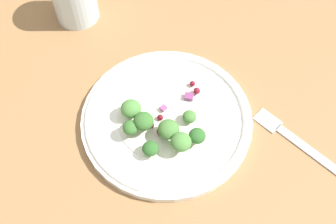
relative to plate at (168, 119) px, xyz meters
The scene contains 22 objects.
ground_plane 2.48cm from the plate, 96.82° to the left, with size 180.00×180.00×2.00cm, color olive.
plate is the anchor object (origin of this frame).
dressing_pool 0.44cm from the plate, 23.96° to the left, with size 14.10×14.10×0.20cm, color white.
broccoli_floret_0 3.86cm from the plate, 82.62° to the right, with size 2.93×2.93×2.96cm.
broccoli_floret_1 5.58cm from the plate, behind, with size 2.86×2.86×2.90cm.
broccoli_floret_2 6.34cm from the plate, 106.28° to the right, with size 2.19×2.19×2.22cm.
broccoli_floret_3 6.26cm from the plate, 144.43° to the right, with size 2.15×2.15×2.18cm.
broccoli_floret_4 6.13cm from the plate, 40.78° to the right, with size 2.29×2.29×2.32cm.
broccoli_floret_5 4.76cm from the plate, 141.84° to the right, with size 2.78×2.78×2.82cm.
broccoli_floret_6 6.03cm from the plate, 65.73° to the right, with size 2.77×2.77×2.81cm.
broccoli_floret_7 3.40cm from the plate, ahead, with size 1.96×1.96×1.98cm.
cranberry_0 4.66cm from the plate, 29.91° to the right, with size 0.89×0.89×0.89cm, color maroon.
cranberry_1 5.87cm from the plate, 49.46° to the left, with size 0.99×0.99×0.99cm, color maroon.
cranberry_2 6.56cm from the plate, 62.38° to the left, with size 0.82×0.82×0.82cm, color maroon.
cranberry_3 1.49cm from the plate, 156.00° to the right, with size 0.87×0.87×0.87cm, color maroon.
cranberry_4 2.91cm from the plate, 141.25° to the right, with size 0.87×0.87×0.87cm, color #4C0A14.
cranberry_5 3.08cm from the plate, 105.76° to the right, with size 0.99×0.99×0.99cm, color maroon.
cranberry_6 3.07cm from the plate, behind, with size 0.78×0.78×0.78cm, color maroon.
onion_bit_0 1.67cm from the plate, 124.55° to the left, with size 0.86×0.81×0.36cm, color #934C84.
onion_bit_1 2.64cm from the plate, 82.41° to the right, with size 1.01×0.89×0.41cm, color #A35B93.
onion_bit_2 4.48cm from the plate, 52.40° to the left, with size 1.06×1.28×0.51cm, color #843D75.
fork 19.34cm from the plate, ahead, with size 15.78×12.85×0.50cm.
Camera 1 is at (3.38, -31.60, 51.72)cm, focal length 44.49 mm.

